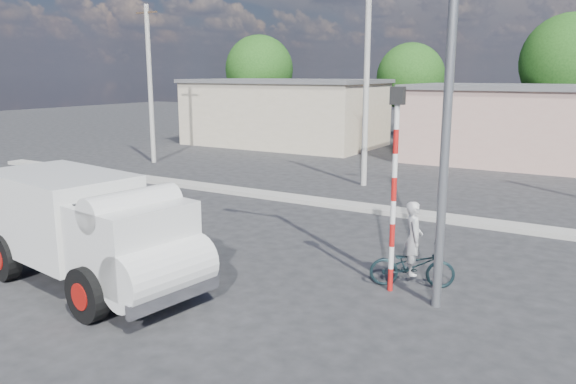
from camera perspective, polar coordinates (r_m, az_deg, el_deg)
The scene contains 9 objects.
ground_plane at distance 12.78m, azimuth -5.90°, elevation -9.30°, with size 120.00×120.00×0.00m, color #252527.
median at distance 19.45m, azimuth 8.37°, elevation -1.66°, with size 40.00×0.80×0.16m, color #99968E.
truck at distance 12.89m, azimuth -19.54°, elevation -3.46°, with size 6.13×3.02×2.43m.
bicycle at distance 12.72m, azimuth 12.50°, elevation -7.30°, with size 0.64×1.85×0.97m, color #15262A.
cyclist at distance 12.62m, azimuth 12.57°, elevation -5.90°, with size 0.59×0.39×1.63m, color silver.
traffic_pole at distance 11.87m, azimuth 10.78°, elevation 1.91°, with size 0.28×0.18×4.36m.
streetlight at distance 11.12m, azimuth 15.37°, elevation 13.30°, with size 2.34×0.22×9.00m.
building_row at distance 32.16m, azimuth 20.14°, elevation 6.83°, with size 37.80×7.30×4.44m.
utility_poles at distance 21.85m, azimuth 20.89°, elevation 9.76°, with size 35.40×0.24×8.00m.
Camera 1 is at (7.22, -9.48, 4.63)m, focal length 35.00 mm.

